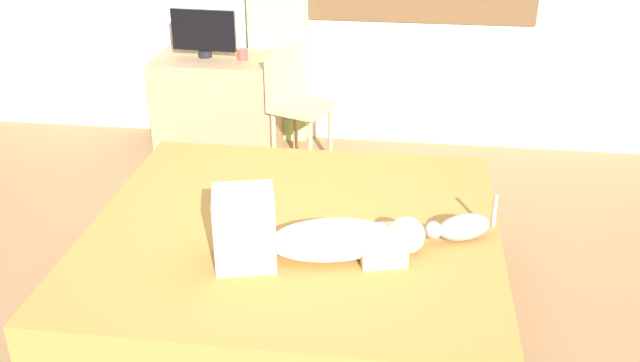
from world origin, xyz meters
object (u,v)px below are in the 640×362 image
at_px(cup, 243,55).
at_px(cat, 460,227).
at_px(desk, 219,105).
at_px(chair_by_desk, 293,99).
at_px(bed, 295,271).
at_px(tv_monitor, 204,33).
at_px(person_lying, 309,235).

bearing_deg(cup, cat, -53.34).
bearing_deg(desk, cat, -50.03).
distance_m(cup, chair_by_desk, 0.50).
relative_size(cat, chair_by_desk, 0.39).
xyz_separation_m(bed, tv_monitor, (-1.00, 2.00, 0.66)).
height_order(person_lying, chair_by_desk, person_lying).
bearing_deg(cat, bed, 177.85).
relative_size(cat, tv_monitor, 0.70).
height_order(person_lying, tv_monitor, tv_monitor).
xyz_separation_m(cat, tv_monitor, (-1.78, 2.03, 0.33)).
bearing_deg(desk, cup, -8.31).
bearing_deg(tv_monitor, desk, 0.00).
bearing_deg(desk, tv_monitor, -180.00).
bearing_deg(bed, cat, -2.15).
relative_size(tv_monitor, cup, 6.32).
distance_m(bed, person_lying, 0.48).
distance_m(person_lying, desk, 2.51).
bearing_deg(bed, tv_monitor, 116.42).
bearing_deg(chair_by_desk, bed, -80.39).
bearing_deg(chair_by_desk, tv_monitor, 165.24).
distance_m(bed, cat, 0.85).
relative_size(bed, chair_by_desk, 2.35).
bearing_deg(cat, cup, 126.66).
distance_m(desk, cup, 0.46).
bearing_deg(person_lying, cup, 110.08).
relative_size(cat, desk, 0.37).
bearing_deg(person_lying, chair_by_desk, 101.45).
relative_size(tv_monitor, chair_by_desk, 0.56).
relative_size(bed, tv_monitor, 4.21).
distance_m(cat, chair_by_desk, 2.15).
bearing_deg(desk, bed, -65.37).
bearing_deg(cat, person_lying, -160.20).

